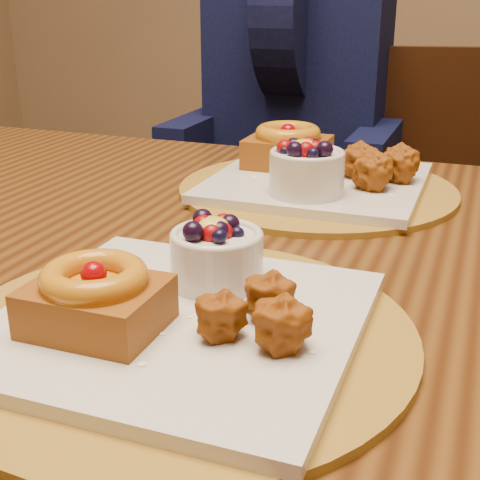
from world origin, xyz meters
name	(u,v)px	position (x,y,z in m)	size (l,w,h in m)	color
dining_table	(266,309)	(0.10, 0.02, 0.68)	(1.60, 0.90, 0.76)	#351A09
place_setting_near	(179,311)	(0.09, -0.20, 0.78)	(0.38, 0.38, 0.08)	brown
place_setting_far	(314,174)	(0.09, 0.23, 0.78)	(0.38, 0.38, 0.09)	brown
chair_far	(387,237)	(0.13, 0.79, 0.50)	(0.52, 0.52, 0.90)	black
diner	(297,78)	(-0.11, 0.84, 0.83)	(0.48, 0.47, 0.78)	black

